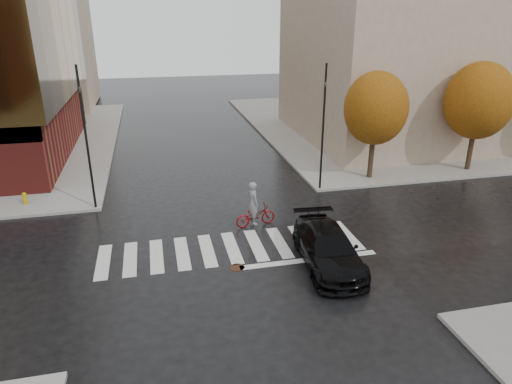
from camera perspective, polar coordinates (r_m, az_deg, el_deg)
The scene contains 13 objects.
ground at distance 20.07m, azimuth -2.76°, elevation -7.63°, with size 120.00×120.00×0.00m, color black.
sidewalk_ne at distance 46.20m, azimuth 18.84°, elevation 8.28°, with size 30.00×30.00×0.15m, color gray.
crosswalk at distance 20.50m, azimuth -3.02°, elevation -6.95°, with size 12.00×3.00×0.01m, color silver.
building_ne_tan at distance 39.69m, azimuth 18.36°, elevation 19.64°, with size 16.00×16.00×18.00m, color gray.
building_nw_far at distance 55.80m, azimuth -28.25°, elevation 19.57°, with size 14.00×12.00×20.00m, color gray.
tree_ne_a at distance 28.39m, azimuth 14.75°, elevation 10.05°, with size 3.80×3.80×6.50m.
tree_ne_b at distance 32.18m, azimuth 26.10°, elevation 10.18°, with size 4.20×4.20×6.89m.
sedan at distance 19.08m, azimuth 9.00°, elevation -6.92°, with size 2.14×5.27×1.53m, color black.
cyclist at distance 22.18m, azimuth -0.17°, elevation -2.38°, with size 2.10×1.03×2.29m.
traffic_light_nw at distance 24.41m, azimuth -20.60°, elevation 7.29°, with size 0.22×0.20×7.34m.
traffic_light_ne at distance 25.95m, azimuth 8.43°, elevation 8.87°, with size 0.19×0.21×7.12m.
fire_hydrant at distance 27.39m, azimuth -26.93°, elevation -0.64°, with size 0.24×0.24×0.68m.
manhole at distance 19.01m, azimuth -2.36°, elevation -9.39°, with size 0.61×0.61×0.01m, color #492A1A.
Camera 1 is at (-3.01, -17.27, 9.77)m, focal length 32.00 mm.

